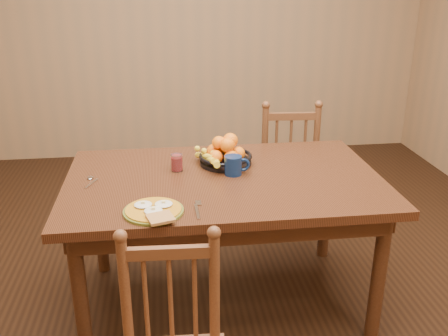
{
  "coord_description": "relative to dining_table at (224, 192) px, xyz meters",
  "views": [
    {
      "loc": [
        -0.3,
        -2.33,
        1.73
      ],
      "look_at": [
        0.0,
        0.0,
        0.8
      ],
      "focal_mm": 40.0,
      "sensor_mm": 36.0,
      "label": 1
    }
  ],
  "objects": [
    {
      "name": "room",
      "position": [
        0.0,
        0.0,
        0.68
      ],
      "size": [
        4.52,
        5.02,
        2.72
      ],
      "color": "black",
      "rests_on": "ground"
    },
    {
      "name": "dining_table",
      "position": [
        0.0,
        0.0,
        0.0
      ],
      "size": [
        1.6,
        1.0,
        0.75
      ],
      "color": "black",
      "rests_on": "ground"
    },
    {
      "name": "chair_far",
      "position": [
        0.55,
        0.86,
        -0.21
      ],
      "size": [
        0.45,
        0.43,
        0.93
      ],
      "rotation": [
        0.0,
        0.0,
        3.07
      ],
      "color": "#4B2616",
      "rests_on": "ground"
    },
    {
      "name": "breakfast_plate",
      "position": [
        -0.35,
        -0.36,
        0.1
      ],
      "size": [
        0.26,
        0.3,
        0.04
      ],
      "color": "#59601E",
      "rests_on": "dining_table"
    },
    {
      "name": "fork",
      "position": [
        -0.16,
        -0.35,
        0.09
      ],
      "size": [
        0.03,
        0.18,
        0.0
      ],
      "rotation": [
        0.0,
        0.0,
        0.02
      ],
      "color": "silver",
      "rests_on": "dining_table"
    },
    {
      "name": "spoon",
      "position": [
        -0.67,
        0.04,
        0.09
      ],
      "size": [
        0.06,
        0.15,
        0.01
      ],
      "rotation": [
        0.0,
        0.0,
        -0.4
      ],
      "color": "silver",
      "rests_on": "dining_table"
    },
    {
      "name": "coffee_mug",
      "position": [
        0.06,
        0.03,
        0.14
      ],
      "size": [
        0.13,
        0.09,
        0.1
      ],
      "color": "#0B1D3F",
      "rests_on": "dining_table"
    },
    {
      "name": "juice_glass",
      "position": [
        -0.23,
        0.12,
        0.13
      ],
      "size": [
        0.06,
        0.06,
        0.09
      ],
      "color": "silver",
      "rests_on": "dining_table"
    },
    {
      "name": "fruit_bowl",
      "position": [
        0.03,
        0.18,
        0.14
      ],
      "size": [
        0.32,
        0.32,
        0.17
      ],
      "color": "black",
      "rests_on": "dining_table"
    }
  ]
}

